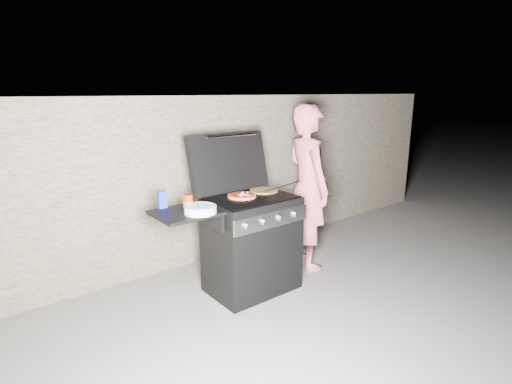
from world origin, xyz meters
TOP-DOWN VIEW (x-y plane):
  - ground at (0.00, 0.00)m, footprint 50.00×50.00m
  - stone_wall at (0.00, 1.05)m, footprint 8.00×0.35m
  - gas_grill at (-0.25, 0.00)m, footprint 1.34×0.79m
  - pizza_topped at (-0.07, 0.05)m, footprint 0.32×0.32m
  - pizza_plain at (0.22, 0.09)m, footprint 0.32×0.32m
  - sauce_jar at (-0.63, 0.04)m, footprint 0.09×0.09m
  - blue_carton at (-0.78, 0.20)m, footprint 0.07×0.04m
  - plate_stack at (-0.60, -0.12)m, footprint 0.33×0.33m
  - person at (0.80, 0.08)m, footprint 0.55×0.71m
  - tongs at (0.36, 0.00)m, footprint 0.41×0.12m

SIDE VIEW (x-z plane):
  - ground at x=0.00m, z-range 0.00..0.00m
  - gas_grill at x=-0.25m, z-range 0.00..0.91m
  - person at x=0.80m, z-range 0.00..1.73m
  - stone_wall at x=0.00m, z-range 0.00..1.80m
  - pizza_plain at x=0.22m, z-range 0.91..0.93m
  - pizza_topped at x=-0.07m, z-range 0.91..0.94m
  - plate_stack at x=-0.60m, z-range 0.90..0.96m
  - tongs at x=0.36m, z-range 0.91..1.00m
  - sauce_jar at x=-0.63m, z-range 0.90..1.03m
  - blue_carton at x=-0.78m, z-range 0.90..1.05m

